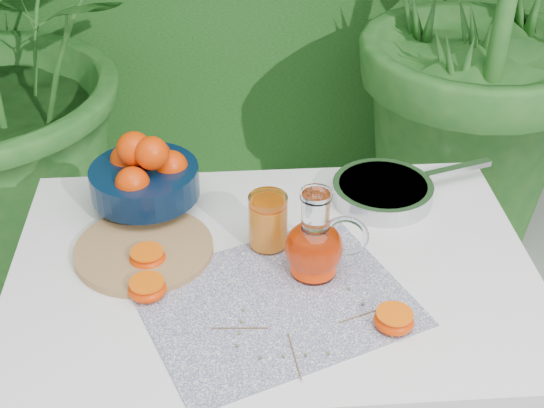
{
  "coord_description": "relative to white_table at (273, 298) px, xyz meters",
  "views": [
    {
      "loc": [
        -0.06,
        -1.06,
        1.66
      ],
      "look_at": [
        0.02,
        0.08,
        0.88
      ],
      "focal_mm": 50.0,
      "sensor_mm": 36.0,
      "label": 1
    }
  ],
  "objects": [
    {
      "name": "thyme_sprigs",
      "position": [
        0.04,
        -0.19,
        0.09
      ],
      "size": [
        0.34,
        0.22,
        0.01
      ],
      "color": "brown",
      "rests_on": "white_table"
    },
    {
      "name": "juice_tumbler",
      "position": [
        -0.0,
        0.06,
        0.14
      ],
      "size": [
        0.09,
        0.09,
        0.11
      ],
      "color": "white",
      "rests_on": "white_table"
    },
    {
      "name": "white_table",
      "position": [
        0.0,
        0.0,
        0.0
      ],
      "size": [
        1.0,
        0.7,
        0.75
      ],
      "color": "white",
      "rests_on": "ground"
    },
    {
      "name": "cutting_board",
      "position": [
        -0.25,
        0.06,
        0.09
      ],
      "size": [
        0.35,
        0.35,
        0.02
      ],
      "primitive_type": "cylinder",
      "rotation": [
        0.0,
        0.0,
        0.36
      ],
      "color": "#A37449",
      "rests_on": "white_table"
    },
    {
      "name": "fruit_bowl",
      "position": [
        -0.25,
        0.22,
        0.16
      ],
      "size": [
        0.29,
        0.29,
        0.18
      ],
      "color": "black",
      "rests_on": "white_table"
    },
    {
      "name": "juice_pitcher",
      "position": [
        0.08,
        -0.03,
        0.15
      ],
      "size": [
        0.16,
        0.13,
        0.18
      ],
      "color": "white",
      "rests_on": "white_table"
    },
    {
      "name": "orange_halves",
      "position": [
        -0.09,
        -0.08,
        0.1
      ],
      "size": [
        0.51,
        0.28,
        0.03
      ],
      "color": "#F03402",
      "rests_on": "white_table"
    },
    {
      "name": "saute_pan",
      "position": [
        0.25,
        0.21,
        0.1
      ],
      "size": [
        0.4,
        0.27,
        0.04
      ],
      "color": "#B6B6BB",
      "rests_on": "white_table"
    },
    {
      "name": "placemat",
      "position": [
        -0.0,
        -0.1,
        0.08
      ],
      "size": [
        0.56,
        0.5,
        0.0
      ],
      "primitive_type": "cube",
      "rotation": [
        0.0,
        0.0,
        0.38
      ],
      "color": "#0D104D",
      "rests_on": "white_table"
    }
  ]
}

